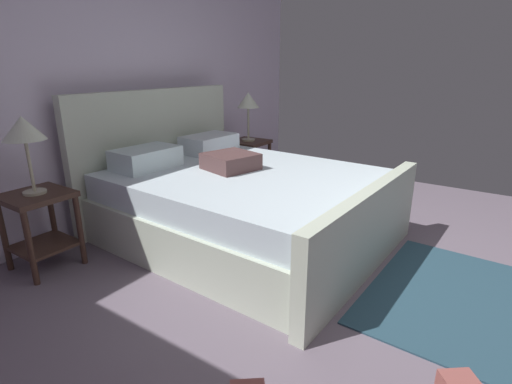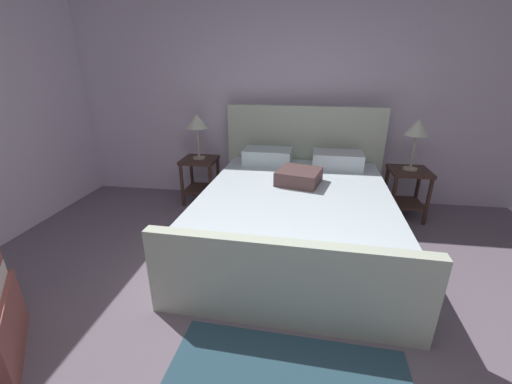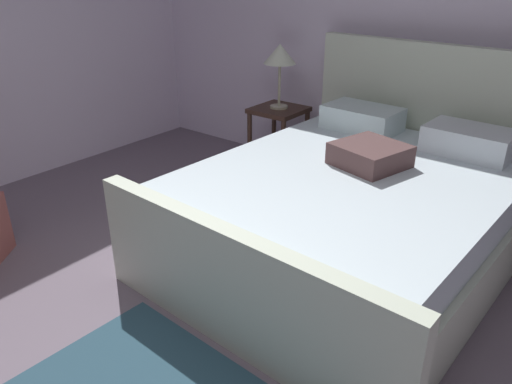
# 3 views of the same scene
# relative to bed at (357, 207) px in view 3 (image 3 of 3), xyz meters

# --- Properties ---
(wall_back) EXTENTS (5.82, 0.12, 2.54)m
(wall_back) POSITION_rel_bed_xyz_m (-0.13, 1.31, 0.92)
(wall_back) COLOR silver
(wall_back) RESTS_ON ground
(bed) EXTENTS (2.04, 2.42, 1.27)m
(bed) POSITION_rel_bed_xyz_m (0.00, 0.00, 0.00)
(bed) COLOR beige
(bed) RESTS_ON ground
(nightstand_left) EXTENTS (0.44, 0.44, 0.60)m
(nightstand_left) POSITION_rel_bed_xyz_m (-1.29, 0.91, 0.05)
(nightstand_left) COLOR #3F2920
(nightstand_left) RESTS_ON ground
(table_lamp_left) EXTENTS (0.29, 0.29, 0.57)m
(table_lamp_left) POSITION_rel_bed_xyz_m (-1.29, 0.91, 0.71)
(table_lamp_left) COLOR #B7B293
(table_lamp_left) RESTS_ON nightstand_left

